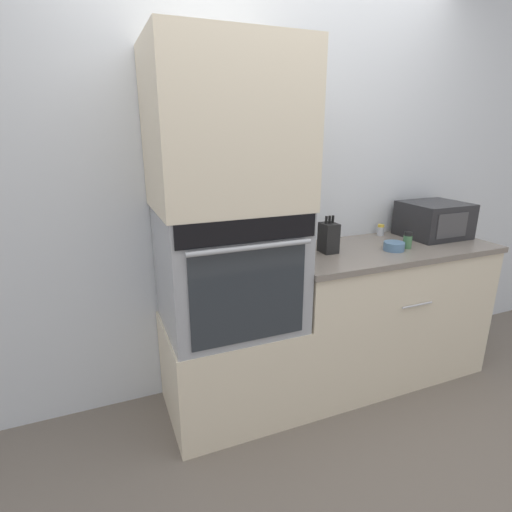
{
  "coord_description": "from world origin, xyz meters",
  "views": [
    {
      "loc": [
        -1.0,
        -1.64,
        1.6
      ],
      "look_at": [
        -0.25,
        0.21,
        0.98
      ],
      "focal_mm": 28.0,
      "sensor_mm": 36.0,
      "label": 1
    }
  ],
  "objects_px": {
    "microwave": "(434,220)",
    "knife_block": "(329,237)",
    "condiment_jar_mid": "(381,230)",
    "bowl": "(394,246)",
    "wall_oven": "(229,268)",
    "condiment_jar_near": "(408,240)"
  },
  "relations": [
    {
      "from": "wall_oven",
      "to": "condiment_jar_mid",
      "type": "bearing_deg",
      "value": 11.26
    },
    {
      "from": "microwave",
      "to": "bowl",
      "type": "bearing_deg",
      "value": -160.21
    },
    {
      "from": "microwave",
      "to": "condiment_jar_near",
      "type": "relative_size",
      "value": 3.89
    },
    {
      "from": "microwave",
      "to": "bowl",
      "type": "relative_size",
      "value": 3.23
    },
    {
      "from": "wall_oven",
      "to": "condiment_jar_mid",
      "type": "distance_m",
      "value": 1.22
    },
    {
      "from": "bowl",
      "to": "condiment_jar_near",
      "type": "xyz_separation_m",
      "value": [
        0.11,
        0.01,
        0.02
      ]
    },
    {
      "from": "wall_oven",
      "to": "condiment_jar_near",
      "type": "height_order",
      "value": "wall_oven"
    },
    {
      "from": "bowl",
      "to": "condiment_jar_mid",
      "type": "bearing_deg",
      "value": 63.37
    },
    {
      "from": "microwave",
      "to": "condiment_jar_mid",
      "type": "xyz_separation_m",
      "value": [
        -0.31,
        0.16,
        -0.08
      ]
    },
    {
      "from": "wall_oven",
      "to": "knife_block",
      "type": "xyz_separation_m",
      "value": [
        0.64,
        0.03,
        0.1
      ]
    },
    {
      "from": "condiment_jar_mid",
      "to": "bowl",
      "type": "bearing_deg",
      "value": -116.63
    },
    {
      "from": "bowl",
      "to": "condiment_jar_mid",
      "type": "distance_m",
      "value": 0.37
    },
    {
      "from": "microwave",
      "to": "knife_block",
      "type": "distance_m",
      "value": 0.87
    },
    {
      "from": "wall_oven",
      "to": "condiment_jar_mid",
      "type": "relative_size",
      "value": 9.23
    },
    {
      "from": "microwave",
      "to": "wall_oven",
      "type": "bearing_deg",
      "value": -176.99
    },
    {
      "from": "knife_block",
      "to": "condiment_jar_near",
      "type": "height_order",
      "value": "knife_block"
    },
    {
      "from": "bowl",
      "to": "condiment_jar_mid",
      "type": "height_order",
      "value": "condiment_jar_mid"
    },
    {
      "from": "knife_block",
      "to": "bowl",
      "type": "relative_size",
      "value": 1.78
    },
    {
      "from": "condiment_jar_mid",
      "to": "wall_oven",
      "type": "bearing_deg",
      "value": -168.74
    },
    {
      "from": "microwave",
      "to": "condiment_jar_mid",
      "type": "distance_m",
      "value": 0.36
    },
    {
      "from": "wall_oven",
      "to": "condiment_jar_near",
      "type": "distance_m",
      "value": 1.14
    },
    {
      "from": "microwave",
      "to": "condiment_jar_mid",
      "type": "relative_size",
      "value": 5.24
    }
  ]
}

